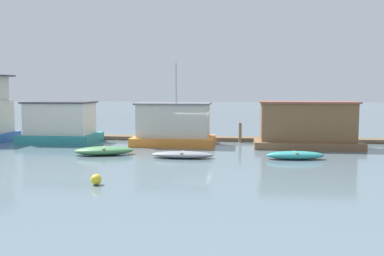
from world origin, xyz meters
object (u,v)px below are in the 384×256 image
Objects in this scene: dinghy_grey at (182,155)px; mooring_post_centre at (240,133)px; houseboat_brown at (307,126)px; houseboat_teal at (60,124)px; houseboat_orange at (174,125)px; buoy_yellow at (96,180)px; dinghy_green at (104,151)px; dinghy_teal at (295,155)px.

mooring_post_centre reaches higher than dinghy_grey.
houseboat_teal is at bearing 178.28° from houseboat_brown.
houseboat_orange is 12.69× the size of buoy_yellow.
houseboat_brown is 1.93× the size of dinghy_grey.
dinghy_green is 8.35× the size of buoy_yellow.
dinghy_grey is (1.51, -5.98, -1.26)m from houseboat_orange.
houseboat_orange is 6.58m from dinghy_green.
mooring_post_centre is at bearing 40.86° from dinghy_green.
houseboat_orange is at bearing 55.78° from dinghy_green.
houseboat_teal is at bearing 119.27° from buoy_yellow.
dinghy_green is (-3.64, -5.35, -1.20)m from houseboat_orange.
houseboat_teal reaches higher than mooring_post_centre.
houseboat_teal is at bearing -172.64° from mooring_post_centre.
dinghy_teal is at bearing -1.39° from dinghy_green.
dinghy_teal reaches higher than dinghy_grey.
mooring_post_centre is at bearing 153.65° from houseboat_brown.
houseboat_orange is 1.52× the size of dinghy_green.
houseboat_orange is at bearing 145.79° from dinghy_teal.
buoy_yellow is at bearing -60.73° from houseboat_teal.
dinghy_green is at bearing -46.20° from houseboat_teal.
houseboat_teal is 18.74m from houseboat_brown.
houseboat_brown is 2.11× the size of dinghy_teal.
houseboat_brown reaches higher than dinghy_grey.
dinghy_teal is at bearing -66.48° from mooring_post_centre.
houseboat_teal is 11.92× the size of buoy_yellow.
houseboat_brown is at bearing 20.73° from dinghy_green.
dinghy_grey is at bearing -177.07° from dinghy_teal.
dinghy_teal is at bearing 2.93° from dinghy_grey.
mooring_post_centre is at bearing 68.48° from buoy_yellow.
houseboat_orange reaches higher than mooring_post_centre.
dinghy_grey is at bearing -7.04° from dinghy_green.
mooring_post_centre is at bearing 7.36° from houseboat_teal.
dinghy_teal is at bearing -18.83° from houseboat_teal.
dinghy_teal is 12.43m from buoy_yellow.
dinghy_grey is (-8.20, -5.69, -1.34)m from houseboat_brown.
houseboat_teal is 12.31m from dinghy_grey.
houseboat_orange reaches higher than houseboat_teal.
houseboat_brown reaches higher than dinghy_teal.
dinghy_teal is (17.31, -5.90, -1.22)m from houseboat_teal.
houseboat_brown is at bearing -1.72° from houseboat_teal.
dinghy_grey is 8.77m from mooring_post_centre.
houseboat_teal is 0.94× the size of houseboat_orange.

